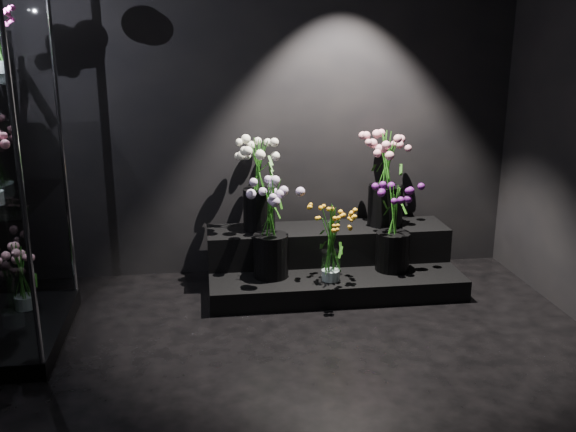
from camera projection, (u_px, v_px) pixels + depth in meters
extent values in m
plane|color=black|center=(296.00, 404.00, 3.32)|extent=(4.00, 4.00, 0.00)
plane|color=black|center=(258.00, 95.00, 4.84)|extent=(4.00, 0.00, 4.00)
plane|color=black|center=(481.00, 326.00, 1.03)|extent=(4.00, 0.00, 4.00)
cube|color=black|center=(332.00, 278.00, 4.83)|extent=(1.85, 0.82, 0.15)
cube|color=black|center=(328.00, 243.00, 4.97)|extent=(1.85, 0.41, 0.26)
cube|color=black|center=(12.00, 333.00, 3.99)|extent=(0.65, 1.08, 0.11)
cylinder|color=white|center=(331.00, 266.00, 4.54)|extent=(0.14, 0.14, 0.22)
cylinder|color=black|center=(271.00, 256.00, 4.60)|extent=(0.25, 0.25, 0.32)
cylinder|color=black|center=(393.00, 251.00, 4.74)|extent=(0.25, 0.25, 0.29)
cylinder|color=black|center=(259.00, 209.00, 4.84)|extent=(0.24, 0.24, 0.32)
cylinder|color=black|center=(385.00, 205.00, 4.97)|extent=(0.27, 0.27, 0.31)
cylinder|color=white|center=(24.00, 291.00, 4.18)|extent=(0.14, 0.14, 0.25)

